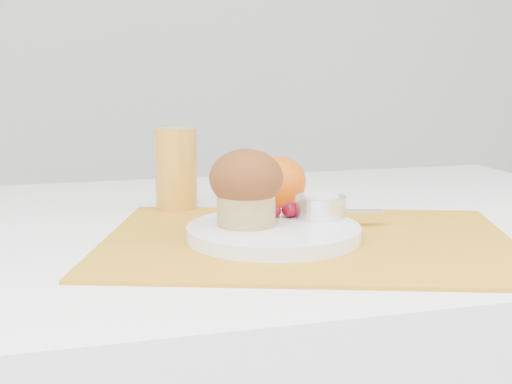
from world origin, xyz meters
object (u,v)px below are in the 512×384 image
object	(u,v)px
juice_glass	(176,170)
muffin	(246,186)
plate	(274,232)
orange	(280,183)

from	to	relation	value
juice_glass	muffin	bearing A→B (deg)	-76.36
plate	orange	world-z (taller)	orange
plate	juice_glass	world-z (taller)	juice_glass
orange	muffin	xyz separation A→B (m)	(-0.10, -0.18, 0.03)
orange	juice_glass	xyz separation A→B (m)	(-0.15, 0.03, 0.02)
juice_glass	muffin	size ratio (longest dim) A/B	1.31
plate	juice_glass	bearing A→B (deg)	110.30
juice_glass	muffin	distance (m)	0.22
orange	muffin	world-z (taller)	muffin
orange	muffin	size ratio (longest dim) A/B	0.85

